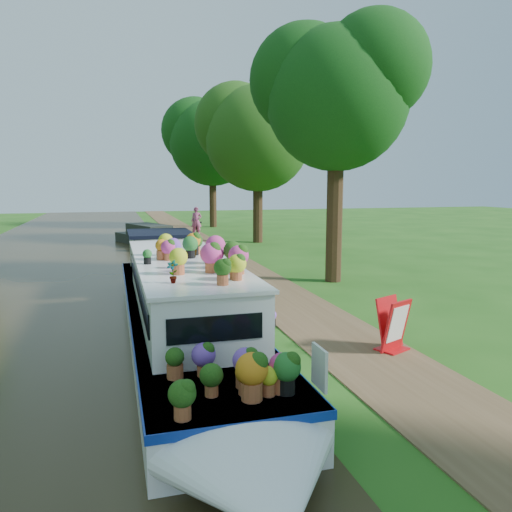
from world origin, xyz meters
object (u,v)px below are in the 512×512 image
Objects in this scene: pedestrian_dark at (197,223)px; sandwich_board at (393,327)px; second_boat at (149,237)px; plant_boat at (183,307)px; pedestrian_pink at (196,221)px.

sandwich_board is at bearing -97.95° from pedestrian_dark.
plant_boat is at bearing -113.54° from second_boat.
pedestrian_pink is 1.27× the size of pedestrian_dark.
plant_boat reaches higher than pedestrian_pink.
pedestrian_pink reaches higher than second_boat.
pedestrian_dark is at bearing 80.10° from plant_boat.
plant_boat is at bearing -108.01° from pedestrian_dark.
pedestrian_dark is (3.51, 5.16, 0.29)m from second_boat.
plant_boat is 7.20× the size of pedestrian_pink.
pedestrian_pink is (3.37, 4.32, 0.49)m from second_boat.
plant_boat is 12.52× the size of sandwich_board.
second_boat is at bearing 88.39° from plant_boat.
pedestrian_pink is at bearing 66.10° from sandwich_board.
pedestrian_pink is at bearing 80.10° from plant_boat.
plant_boat is at bearing 135.01° from sandwich_board.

